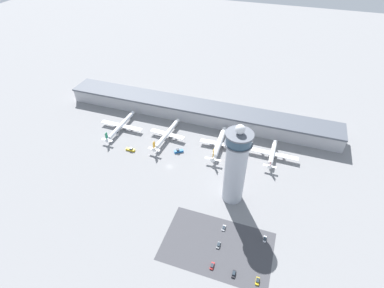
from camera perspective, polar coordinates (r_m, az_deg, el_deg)
name	(u,v)px	position (r m, az deg, el deg)	size (l,w,h in m)	color
ground_plane	(169,166)	(230.75, -4.32, -4.29)	(1000.00, 1000.00, 0.00)	gray
terminal_building	(198,111)	(278.01, 1.09, 6.22)	(252.68, 25.00, 14.24)	#B2B2B7
control_tower	(236,166)	(190.10, 8.31, -4.19)	(16.92, 16.92, 60.49)	#ADB2BC
parking_lot_surface	(217,246)	(187.02, 4.83, -18.82)	(64.00, 40.00, 0.01)	#424247
airplane_gate_alpha	(121,126)	(272.23, -13.42, 3.39)	(39.49, 45.63, 11.40)	silver
airplane_gate_bravo	(167,134)	(254.86, -4.84, 1.87)	(30.96, 45.95, 12.19)	white
airplane_gate_charlie	(219,144)	(245.43, 5.14, 0.05)	(31.83, 42.59, 13.67)	white
airplane_gate_delta	(273,154)	(242.93, 15.09, -1.80)	(39.82, 32.44, 11.91)	white
service_truck_catering	(179,151)	(242.26, -2.57, -1.35)	(7.69, 6.40, 3.16)	black
service_truck_fuel	(131,150)	(248.68, -11.63, -1.04)	(7.52, 2.27, 2.90)	black
service_truck_baggage	(117,133)	(269.16, -14.07, 2.06)	(4.98, 6.81, 3.07)	black
car_green_van	(257,281)	(179.05, 12.35, -24.12)	(1.84, 4.41, 1.55)	black
car_maroon_suv	(234,274)	(178.88, 7.95, -23.29)	(1.76, 4.47, 1.46)	black
car_white_wagon	(218,245)	(186.81, 5.07, -18.63)	(1.79, 4.49, 1.45)	black
car_red_hatchback	(265,239)	(193.40, 13.69, -17.18)	(1.84, 4.41, 1.35)	black
car_grey_coupe	(224,228)	(193.85, 6.07, -15.61)	(1.86, 4.22, 1.35)	black
car_yellow_taxi	(212,266)	(179.97, 3.85, -22.14)	(1.84, 4.38, 1.40)	black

